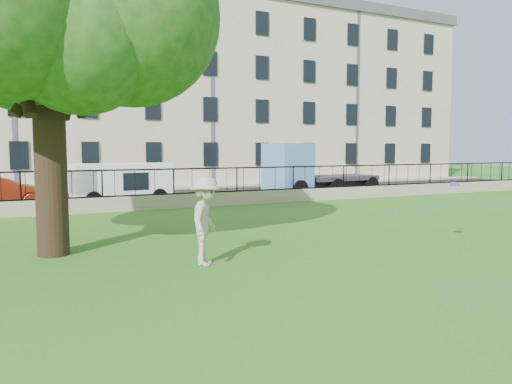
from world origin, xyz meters
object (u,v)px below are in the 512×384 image
man (206,221)px  blue_truck (321,168)px  white_van (122,183)px  frisbee (455,184)px

man → blue_truck: size_ratio=0.29×
man → white_van: man is taller
white_van → blue_truck: bearing=-1.8°
frisbee → blue_truck: bearing=68.5°
man → white_van: bearing=28.8°
blue_truck → frisbee: bearing=-117.4°
frisbee → blue_truck: blue_truck is taller
man → blue_truck: 18.66m
frisbee → white_van: white_van is taller
man → frisbee: 6.62m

